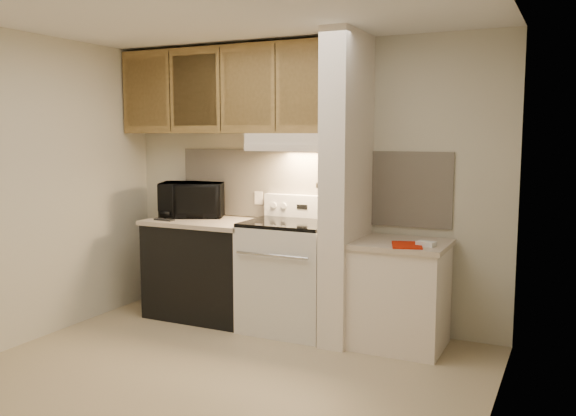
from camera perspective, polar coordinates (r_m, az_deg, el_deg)
The scene contains 50 objects.
floor at distance 4.48m, azimuth -6.37°, elevation -15.35°, with size 3.60×3.60×0.00m, color tan.
ceiling at distance 4.22m, azimuth -6.86°, elevation 17.89°, with size 3.60×3.60×0.00m, color white.
wall_back at distance 5.49m, azimuth 1.77°, elevation 2.30°, with size 3.60×0.02×2.50m, color beige.
wall_left at distance 5.34m, azimuth -23.18°, elevation 1.61°, with size 0.02×3.00×2.50m, color beige.
wall_right at distance 3.56m, azimuth 18.77°, elevation -0.63°, with size 0.02×3.00×2.50m, color beige.
backsplash at distance 5.48m, azimuth 1.71°, elevation 2.13°, with size 2.60×0.02×0.63m, color beige.
range_body at distance 5.30m, azimuth 0.22°, elevation -6.52°, with size 0.76×0.65×0.92m, color silver.
oven_window at distance 5.02m, azimuth -1.35°, elevation -6.83°, with size 0.50×0.01×0.30m, color black.
oven_handle at distance 4.94m, azimuth -1.55°, elevation -4.45°, with size 0.02×0.02×0.65m, color silver.
cooktop at distance 5.21m, azimuth 0.22°, elevation -1.43°, with size 0.74×0.64×0.03m, color black.
range_backguard at distance 5.45m, azimuth 1.50°, elevation 0.16°, with size 0.76×0.08×0.20m, color silver.
range_display at distance 5.42m, azimuth 1.32°, elevation 0.11°, with size 0.10×0.01×0.04m, color black.
range_knob_left_outer at distance 5.53m, azimuth -1.33°, elevation 0.26°, with size 0.05×0.05×0.02m, color silver.
range_knob_left_inner at distance 5.49m, azimuth -0.40°, elevation 0.20°, with size 0.05×0.05×0.02m, color silver.
range_knob_right_inner at distance 5.34m, azimuth 3.07°, elevation 0.01°, with size 0.05×0.05×0.02m, color silver.
range_knob_right_outer at distance 5.30m, azimuth 4.07°, elevation -0.05°, with size 0.05×0.05×0.02m, color silver.
dishwasher_front at distance 5.74m, azimuth -7.74°, elevation -5.79°, with size 1.00×0.63×0.87m, color black.
left_countertop at distance 5.66m, azimuth -7.82°, elevation -1.29°, with size 1.04×0.67×0.04m, color #C4B29C.
spoon_rest at distance 5.67m, azimuth -11.51°, elevation -1.08°, with size 0.20×0.06×0.01m, color black.
teal_jar at distance 6.02m, azimuth -9.46°, elevation -0.12°, with size 0.10×0.10×0.11m, color #21716E.
outlet at distance 5.69m, azimuth -2.77°, elevation 0.94°, with size 0.08×0.01×0.12m, color white.
microwave at distance 5.87m, azimuth -8.89°, elevation 0.80°, with size 0.59×0.40×0.33m, color black.
partition_pillar at distance 4.97m, azimuth 5.51°, elevation 1.78°, with size 0.22×0.70×2.50m, color white.
pillar_trim at distance 5.01m, azimuth 4.27°, elevation 2.41°, with size 0.01×0.70×0.04m, color olive.
knife_strip at distance 4.97m, azimuth 4.00°, elevation 2.60°, with size 0.02×0.42×0.04m, color black.
knife_blade_a at distance 4.82m, azimuth 3.11°, elevation 1.28°, with size 0.01×0.04×0.16m, color silver.
knife_handle_a at distance 4.81m, azimuth 3.11°, elevation 3.06°, with size 0.02×0.02×0.10m, color black.
knife_blade_b at distance 4.90m, azimuth 3.47°, elevation 1.25°, with size 0.01×0.04×0.18m, color silver.
knife_handle_b at distance 4.89m, azimuth 3.52°, elevation 3.12°, with size 0.02×0.02×0.10m, color black.
knife_blade_c at distance 4.98m, azimuth 3.86°, elevation 1.23°, with size 0.01×0.04×0.20m, color silver.
knife_handle_c at distance 4.96m, azimuth 3.87°, elevation 3.18°, with size 0.02×0.02×0.10m, color black.
knife_blade_d at distance 5.06m, azimuth 4.24°, elevation 1.55°, with size 0.01×0.04×0.16m, color silver.
knife_handle_d at distance 5.05m, azimuth 4.24°, elevation 3.24°, with size 0.02×0.02×0.10m, color black.
knife_blade_e at distance 5.12m, azimuth 4.51°, elevation 1.50°, with size 0.01×0.04×0.18m, color silver.
knife_handle_e at distance 5.12m, azimuth 4.59°, elevation 3.29°, with size 0.02×0.02×0.10m, color black.
oven_mitt at distance 5.18m, azimuth 4.78°, elevation 1.54°, with size 0.03×0.10×0.25m, color gray.
right_cab_base at distance 4.99m, azimuth 10.42°, elevation -8.16°, with size 0.70×0.60×0.81m, color white.
right_countertop at distance 4.89m, azimuth 10.53°, elevation -3.35°, with size 0.74×0.64×0.04m, color #C4B29C.
red_folder at distance 4.72m, azimuth 11.05°, elevation -3.43°, with size 0.22×0.30×0.01m, color #B91A03.
white_box at distance 4.74m, azimuth 12.79°, elevation -3.28°, with size 0.14×0.09×0.04m, color white.
range_hood at distance 5.27m, azimuth 0.81°, elevation 6.19°, with size 0.78×0.44×0.15m, color white.
hood_lip at distance 5.08m, azimuth -0.19°, elevation 5.65°, with size 0.78×0.04×0.06m, color white.
upper_cabinets at distance 5.65m, azimuth -5.47°, elevation 10.88°, with size 2.18×0.33×0.77m, color olive.
cab_door_a at distance 5.98m, azimuth -13.13°, elevation 10.52°, with size 0.46×0.01×0.63m, color olive.
cab_gap_a at distance 5.81m, azimuth -11.00°, elevation 10.68°, with size 0.01×0.01×0.73m, color black.
cab_door_b at distance 5.66m, azimuth -8.73°, elevation 10.83°, with size 0.46×0.01×0.63m, color olive.
cab_gap_b at distance 5.51m, azimuth -6.35°, elevation 10.97°, with size 0.01×0.01×0.73m, color black.
cab_door_c at distance 5.37m, azimuth -3.83°, elevation 11.10°, with size 0.46×0.01×0.63m, color olive.
cab_gap_c at distance 5.24m, azimuth -1.19°, elevation 11.22°, with size 0.01×0.01×0.73m, color black.
cab_door_d at distance 5.13m, azimuth 1.59°, elevation 11.31°, with size 0.46×0.01×0.63m, color olive.
Camera 1 is at (2.21, -3.50, 1.70)m, focal length 38.00 mm.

